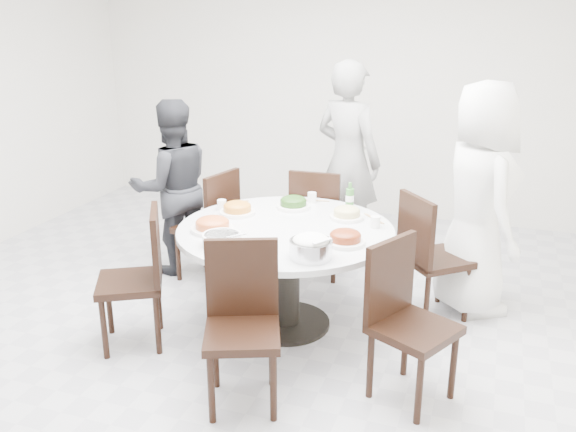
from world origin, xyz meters
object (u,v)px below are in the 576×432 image
(chair_ne, at_px, (436,256))
(soup_bowl, at_px, (222,240))
(chair_n, at_px, (319,221))
(rice_bowl, at_px, (311,249))
(beverage_bottle, at_px, (350,196))
(diner_left, at_px, (173,187))
(diner_right, at_px, (478,200))
(chair_nw, at_px, (206,225))
(chair_se, at_px, (415,326))
(chair_sw, at_px, (129,280))
(chair_s, at_px, (242,330))
(dining_table, at_px, (286,277))
(diner_middle, at_px, (348,161))

(chair_ne, xyz_separation_m, soup_bowl, (-1.26, -0.94, 0.31))
(chair_n, relative_size, rice_bowl, 3.63)
(soup_bowl, bearing_deg, beverage_bottle, 58.66)
(diner_left, relative_size, rice_bowl, 5.70)
(diner_right, height_order, diner_left, diner_right)
(chair_nw, xyz_separation_m, chair_se, (1.89, -1.15, 0.00))
(chair_sw, height_order, diner_right, diner_right)
(chair_nw, distance_m, beverage_bottle, 1.29)
(chair_n, relative_size, diner_left, 0.64)
(rice_bowl, height_order, soup_bowl, rice_bowl)
(chair_nw, bearing_deg, chair_s, 46.42)
(diner_right, bearing_deg, chair_s, 117.33)
(beverage_bottle, bearing_deg, rice_bowl, -90.03)
(chair_n, bearing_deg, chair_s, 91.11)
(diner_right, distance_m, soup_bowl, 1.92)
(chair_n, distance_m, chair_nw, 0.96)
(chair_se, bearing_deg, beverage_bottle, 57.92)
(dining_table, distance_m, chair_nw, 1.07)
(chair_sw, xyz_separation_m, chair_s, (0.98, -0.38, 0.00))
(dining_table, xyz_separation_m, chair_ne, (0.99, 0.50, 0.10))
(diner_left, xyz_separation_m, beverage_bottle, (1.57, -0.12, 0.11))
(chair_n, relative_size, diner_right, 0.55)
(beverage_bottle, bearing_deg, chair_nw, 178.65)
(diner_left, bearing_deg, chair_nw, 123.16)
(diner_left, xyz_separation_m, soup_bowl, (0.97, -1.09, 0.04))
(diner_right, xyz_separation_m, diner_left, (-2.48, -0.09, -0.12))
(chair_s, bearing_deg, diner_right, 33.84)
(rice_bowl, bearing_deg, chair_s, -115.87)
(chair_n, height_order, beverage_bottle, beverage_bottle)
(diner_left, bearing_deg, chair_s, 87.13)
(chair_ne, height_order, soup_bowl, chair_ne)
(chair_s, bearing_deg, chair_n, 71.60)
(chair_nw, distance_m, diner_middle, 1.41)
(chair_ne, relative_size, beverage_bottle, 4.46)
(chair_ne, xyz_separation_m, rice_bowl, (-0.66, -0.95, 0.33))
(chair_n, distance_m, beverage_bottle, 0.68)
(chair_s, relative_size, beverage_bottle, 4.46)
(chair_n, height_order, chair_nw, same)
(chair_ne, bearing_deg, dining_table, 76.48)
(chair_nw, height_order, chair_sw, same)
(chair_nw, distance_m, chair_se, 2.21)
(chair_se, distance_m, soup_bowl, 1.30)
(chair_nw, height_order, diner_right, diner_right)
(rice_bowl, bearing_deg, chair_nw, 140.40)
(chair_ne, height_order, diner_right, diner_right)
(chair_nw, bearing_deg, diner_middle, 146.78)
(chair_ne, height_order, chair_n, same)
(chair_ne, distance_m, chair_nw, 1.89)
(dining_table, bearing_deg, diner_right, 30.85)
(chair_ne, xyz_separation_m, chair_sw, (-1.89, -1.08, 0.00))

